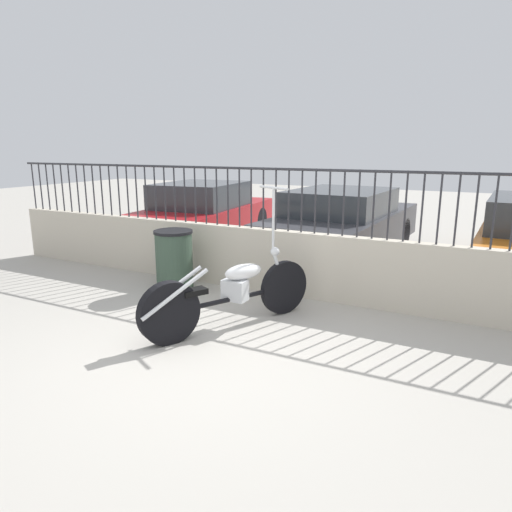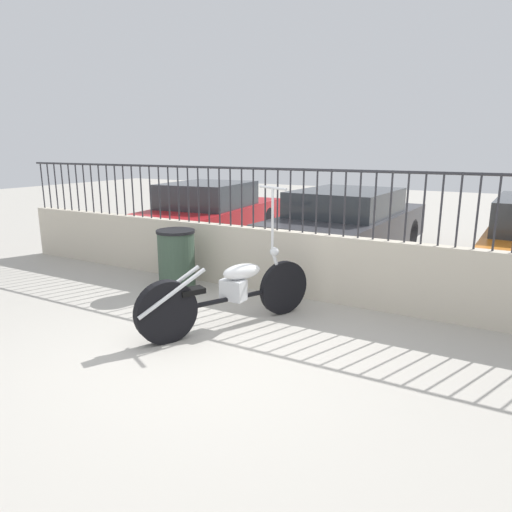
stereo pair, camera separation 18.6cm
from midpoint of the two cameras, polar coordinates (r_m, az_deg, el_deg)
ground_plane at (r=4.71m, az=-7.38°, el=-12.37°), size 40.00×40.00×0.00m
low_wall at (r=6.40m, az=3.93°, el=-0.95°), size 10.81×0.18×0.91m
fence_railing at (r=6.23m, az=4.08°, el=8.22°), size 10.81×0.04×0.86m
motorcycle_black at (r=5.20m, az=-5.22°, el=-4.89°), size 1.13×2.06×1.60m
trash_bin at (r=6.75m, az=-10.96°, el=-0.52°), size 0.56×0.56×0.88m
car_red at (r=10.13m, az=-6.97°, el=5.47°), size 2.14×4.19×1.31m
car_dark_grey at (r=8.66m, az=10.21°, el=4.06°), size 1.98×4.38×1.30m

